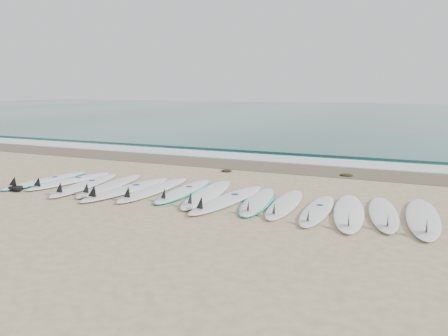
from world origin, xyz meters
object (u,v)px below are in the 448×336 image
at_px(surfboard_14, 423,218).
at_px(leash_coil, 16,188).
at_px(surfboard_0, 46,180).
at_px(surfboard_7, 206,194).

height_order(surfboard_14, leash_coil, surfboard_14).
distance_m(surfboard_14, leash_coil, 8.72).
xyz_separation_m(surfboard_14, leash_coil, (-8.65, -1.15, -0.01)).
distance_m(surfboard_0, surfboard_7, 4.39).
distance_m(surfboard_0, leash_coil, 0.96).
xyz_separation_m(surfboard_0, surfboard_14, (8.71, 0.19, 0.01)).
bearing_deg(surfboard_14, leash_coil, -174.13).
xyz_separation_m(surfboard_7, surfboard_14, (4.33, -0.07, -0.00)).
bearing_deg(surfboard_14, surfboard_7, 177.35).
relative_size(surfboard_14, leash_coil, 6.10).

